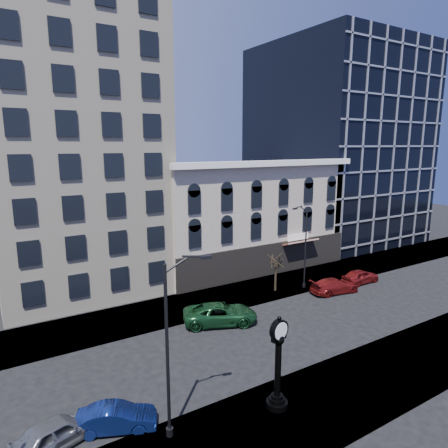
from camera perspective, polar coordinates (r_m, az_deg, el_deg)
ground at (r=29.65m, az=0.80°, el=-17.10°), size 160.00×160.00×0.00m
sidewalk_far at (r=35.96m, az=-6.20°, el=-11.76°), size 160.00×6.00×0.12m
sidewalk_near at (r=24.27m, az=11.98°, el=-24.29°), size 160.00×6.00×0.12m
cream_tower at (r=41.98m, az=-21.59°, el=17.67°), size 15.90×15.40×42.50m
victorian_row at (r=46.68m, az=2.79°, el=1.27°), size 22.60×11.19×12.50m
glass_office at (r=62.93m, az=15.64°, el=10.77°), size 20.00×20.15×28.00m
street_clock at (r=22.70m, az=7.71°, el=-19.55°), size 1.19×1.19×5.23m
street_lamp_near at (r=18.79m, az=-6.26°, el=-10.67°), size 2.35×0.80×9.22m
street_lamp_far at (r=38.89m, az=11.16°, el=-0.19°), size 2.17×0.66×8.47m
bare_tree_far at (r=38.71m, az=7.45°, el=-4.73°), size 2.60×2.60×4.46m
car_near_a at (r=22.71m, az=-22.77°, el=-25.72°), size 4.58×2.91×1.45m
car_near_b at (r=22.83m, az=-15.14°, el=-25.19°), size 4.20×2.84×1.31m
car_far_a at (r=32.63m, az=-0.54°, el=-12.72°), size 6.49×4.79×1.64m
car_far_b at (r=40.39m, az=15.49°, el=-8.50°), size 5.13×2.70×1.42m
car_far_c at (r=43.88m, az=18.88°, el=-7.09°), size 4.29×1.74×1.46m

